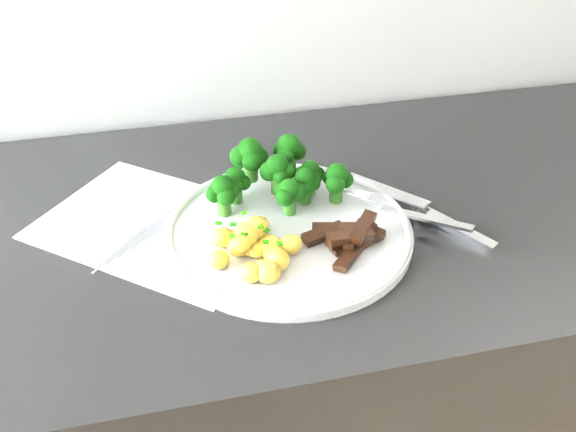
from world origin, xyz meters
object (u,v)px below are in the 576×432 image
object	(u,v)px
knife	(435,217)
plate	(288,230)
potatoes	(256,246)
beef_strips	(351,237)
fork	(407,211)
recipe_paper	(159,225)
broccoli	(276,173)

from	to	relation	value
knife	plate	bearing A→B (deg)	175.08
potatoes	knife	size ratio (longest dim) A/B	0.61
plate	knife	world-z (taller)	knife
beef_strips	fork	size ratio (longest dim) A/B	0.75
recipe_paper	broccoli	bearing A→B (deg)	4.94
beef_strips	potatoes	bearing A→B (deg)	178.45
potatoes	fork	bearing A→B (deg)	9.94
beef_strips	knife	distance (m)	0.13
broccoli	beef_strips	bearing A→B (deg)	-61.53
potatoes	knife	world-z (taller)	potatoes
beef_strips	knife	bearing A→B (deg)	14.20
beef_strips	plate	bearing A→B (deg)	143.96
broccoli	potatoes	world-z (taller)	broccoli
broccoli	beef_strips	size ratio (longest dim) A/B	1.83
potatoes	knife	xyz separation A→B (m)	(0.24, 0.03, -0.02)
plate	broccoli	size ratio (longest dim) A/B	1.62
recipe_paper	beef_strips	xyz separation A→B (m)	(0.22, -0.11, 0.02)
recipe_paper	potatoes	world-z (taller)	potatoes
broccoli	plate	bearing A→B (deg)	-90.86
plate	beef_strips	bearing A→B (deg)	-36.04
recipe_paper	fork	distance (m)	0.32
broccoli	potatoes	xyz separation A→B (m)	(-0.05, -0.12, -0.02)
recipe_paper	potatoes	xyz separation A→B (m)	(0.11, -0.10, 0.02)
recipe_paper	plate	size ratio (longest dim) A/B	1.16
potatoes	fork	world-z (taller)	potatoes
recipe_paper	beef_strips	size ratio (longest dim) A/B	3.44
plate	recipe_paper	bearing A→B (deg)	159.67
broccoli	beef_strips	distance (m)	0.14
broccoli	potatoes	distance (m)	0.13
plate	potatoes	xyz separation A→B (m)	(-0.05, -0.04, 0.02)
recipe_paper	fork	size ratio (longest dim) A/B	2.58
recipe_paper	potatoes	size ratio (longest dim) A/B	2.97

